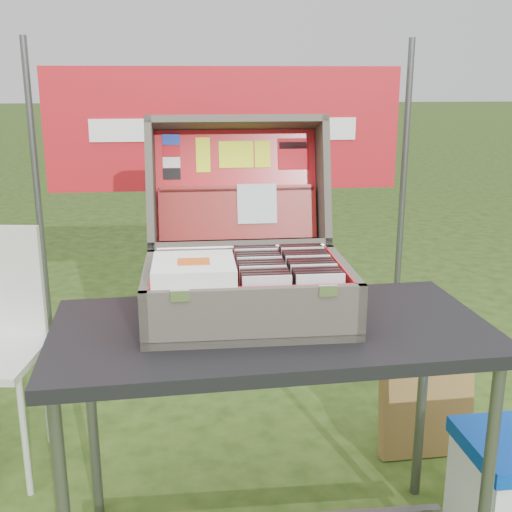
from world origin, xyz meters
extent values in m
cube|color=black|center=(0.07, -0.07, 0.79)|extent=(1.34, 0.72, 0.04)
cylinder|color=#59595B|center=(0.66, -0.34, 0.39)|extent=(0.04, 0.04, 0.77)
cylinder|color=#59595B|center=(-0.52, 0.19, 0.39)|extent=(0.04, 0.04, 0.77)
cylinder|color=#59595B|center=(0.66, 0.19, 0.39)|extent=(0.04, 0.04, 0.77)
cube|color=#5E584B|center=(0.00, -0.01, 0.83)|extent=(0.62, 0.44, 0.02)
cube|color=#5E584B|center=(0.00, -0.22, 0.90)|extent=(0.62, 0.02, 0.17)
cube|color=#5E584B|center=(0.00, 0.20, 0.90)|extent=(0.62, 0.02, 0.17)
cube|color=#5E584B|center=(-0.30, -0.01, 0.90)|extent=(0.02, 0.44, 0.17)
cube|color=#5E584B|center=(0.30, -0.01, 0.90)|extent=(0.02, 0.44, 0.17)
cube|color=red|center=(0.00, -0.01, 0.84)|extent=(0.57, 0.39, 0.01)
cube|color=silver|center=(-0.20, -0.23, 0.97)|extent=(0.05, 0.01, 0.03)
cube|color=silver|center=(0.20, -0.23, 0.97)|extent=(0.05, 0.01, 0.03)
cylinder|color=silver|center=(0.00, 0.21, 0.98)|extent=(0.56, 0.02, 0.02)
cube|color=#5E584B|center=(0.00, 0.41, 1.15)|extent=(0.62, 0.14, 0.43)
cube|color=#5E584B|center=(0.00, 0.40, 1.38)|extent=(0.62, 0.17, 0.07)
cube|color=#5E584B|center=(0.00, 0.29, 0.97)|extent=(0.62, 0.17, 0.07)
cube|color=#5E584B|center=(-0.30, 0.35, 1.17)|extent=(0.02, 0.27, 0.47)
cube|color=#5E584B|center=(0.30, 0.35, 1.17)|extent=(0.02, 0.27, 0.47)
cube|color=red|center=(0.00, 0.40, 1.16)|extent=(0.57, 0.10, 0.38)
cube|color=red|center=(0.00, -0.21, 0.91)|extent=(0.57, 0.01, 0.14)
cube|color=red|center=(0.00, 0.18, 0.91)|extent=(0.57, 0.01, 0.14)
cube|color=red|center=(-0.28, -0.01, 0.91)|extent=(0.01, 0.39, 0.14)
cube|color=red|center=(0.28, -0.01, 0.91)|extent=(0.01, 0.39, 0.14)
cube|color=maroon|center=(0.00, 0.35, 1.06)|extent=(0.55, 0.08, 0.18)
cube|color=maroon|center=(0.00, 0.37, 1.15)|extent=(0.54, 0.02, 0.02)
cube|color=silver|center=(0.07, 0.35, 1.10)|extent=(0.14, 0.04, 0.14)
cube|color=#1933B2|center=(-0.23, 0.43, 1.32)|extent=(0.06, 0.01, 0.04)
cube|color=#BB0912|center=(-0.23, 0.42, 1.28)|extent=(0.06, 0.01, 0.04)
cube|color=white|center=(-0.23, 0.41, 1.24)|extent=(0.06, 0.01, 0.04)
cube|color=black|center=(-0.23, 0.40, 1.20)|extent=(0.06, 0.01, 0.04)
cube|color=#E1F916|center=(-0.11, 0.42, 1.26)|extent=(0.05, 0.03, 0.12)
cube|color=#E1F916|center=(0.00, 0.42, 1.26)|extent=(0.12, 0.03, 0.09)
cube|color=#E1F916|center=(0.10, 0.42, 1.26)|extent=(0.06, 0.03, 0.09)
cube|color=#BB0912|center=(0.21, 0.42, 1.26)|extent=(0.11, 0.03, 0.11)
cube|color=black|center=(0.21, 0.43, 1.29)|extent=(0.10, 0.01, 0.02)
cube|color=silver|center=(0.04, -0.18, 0.92)|extent=(0.14, 0.01, 0.16)
cube|color=black|center=(0.04, -0.16, 0.92)|extent=(0.14, 0.01, 0.16)
cube|color=black|center=(0.04, -0.14, 0.92)|extent=(0.14, 0.01, 0.16)
cube|color=black|center=(0.04, -0.11, 0.92)|extent=(0.14, 0.01, 0.16)
cube|color=silver|center=(0.04, -0.09, 0.92)|extent=(0.14, 0.01, 0.16)
cube|color=black|center=(0.04, -0.06, 0.92)|extent=(0.14, 0.01, 0.16)
cube|color=black|center=(0.04, -0.04, 0.92)|extent=(0.14, 0.01, 0.16)
cube|color=black|center=(0.04, -0.01, 0.92)|extent=(0.14, 0.01, 0.16)
cube|color=silver|center=(0.04, 0.01, 0.92)|extent=(0.14, 0.01, 0.16)
cube|color=black|center=(0.04, 0.03, 0.92)|extent=(0.14, 0.01, 0.16)
cube|color=black|center=(0.04, 0.06, 0.92)|extent=(0.14, 0.01, 0.16)
cube|color=black|center=(0.04, 0.08, 0.92)|extent=(0.14, 0.01, 0.16)
cube|color=silver|center=(0.04, 0.11, 0.92)|extent=(0.14, 0.01, 0.16)
cube|color=black|center=(0.04, 0.13, 0.92)|extent=(0.14, 0.01, 0.16)
cube|color=black|center=(0.04, 0.16, 0.92)|extent=(0.14, 0.01, 0.16)
cube|color=silver|center=(0.19, -0.18, 0.92)|extent=(0.14, 0.01, 0.16)
cube|color=black|center=(0.19, -0.16, 0.92)|extent=(0.14, 0.01, 0.16)
cube|color=black|center=(0.19, -0.14, 0.92)|extent=(0.14, 0.01, 0.16)
cube|color=black|center=(0.19, -0.11, 0.92)|extent=(0.14, 0.01, 0.16)
cube|color=silver|center=(0.19, -0.09, 0.92)|extent=(0.14, 0.01, 0.16)
cube|color=black|center=(0.19, -0.06, 0.92)|extent=(0.14, 0.01, 0.16)
cube|color=black|center=(0.19, -0.04, 0.92)|extent=(0.14, 0.01, 0.16)
cube|color=black|center=(0.19, -0.01, 0.92)|extent=(0.14, 0.01, 0.16)
cube|color=silver|center=(0.19, 0.01, 0.92)|extent=(0.14, 0.01, 0.16)
cube|color=black|center=(0.19, 0.03, 0.92)|extent=(0.14, 0.01, 0.16)
cube|color=black|center=(0.19, 0.06, 0.92)|extent=(0.14, 0.01, 0.16)
cube|color=black|center=(0.19, 0.08, 0.92)|extent=(0.14, 0.01, 0.16)
cube|color=silver|center=(0.19, 0.11, 0.92)|extent=(0.14, 0.01, 0.16)
cube|color=black|center=(0.19, 0.13, 0.92)|extent=(0.14, 0.01, 0.16)
cube|color=black|center=(0.19, 0.16, 0.92)|extent=(0.14, 0.01, 0.16)
cube|color=white|center=(-0.16, -0.10, 0.98)|extent=(0.23, 0.23, 0.00)
cube|color=white|center=(-0.16, -0.10, 0.99)|extent=(0.23, 0.23, 0.00)
cube|color=white|center=(-0.16, -0.10, 0.99)|extent=(0.23, 0.23, 0.00)
cube|color=white|center=(-0.16, -0.10, 1.00)|extent=(0.23, 0.23, 0.00)
cube|color=white|center=(-0.16, -0.10, 1.00)|extent=(0.23, 0.23, 0.00)
cube|color=white|center=(-0.16, -0.10, 1.01)|extent=(0.23, 0.23, 0.00)
cube|color=white|center=(-0.16, -0.10, 1.01)|extent=(0.23, 0.23, 0.00)
cube|color=white|center=(-0.16, -0.10, 1.02)|extent=(0.23, 0.23, 0.00)
cube|color=white|center=(-0.16, -0.10, 1.02)|extent=(0.23, 0.23, 0.00)
cube|color=#D85919|center=(-0.16, -0.11, 1.03)|extent=(0.09, 0.07, 0.00)
cylinder|color=silver|center=(-0.80, 0.33, 0.25)|extent=(0.02, 0.02, 0.49)
cylinder|color=silver|center=(-0.80, 0.70, 0.25)|extent=(0.02, 0.02, 0.49)
cylinder|color=silver|center=(-0.80, 0.72, 0.72)|extent=(0.02, 0.02, 0.46)
cube|color=olive|center=(0.79, 0.46, 0.21)|extent=(0.39, 0.13, 0.41)
cylinder|color=#59595B|center=(-0.85, 1.10, 0.85)|extent=(0.03, 0.03, 1.70)
cylinder|color=#59595B|center=(0.85, 1.10, 0.85)|extent=(0.03, 0.03, 1.70)
cube|color=#B1131C|center=(0.00, 1.09, 1.30)|extent=(1.60, 0.02, 0.55)
cube|color=white|center=(0.00, 1.08, 1.30)|extent=(1.20, 0.00, 0.10)
camera|label=1|loc=(-0.16, -1.85, 1.53)|focal=45.00mm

